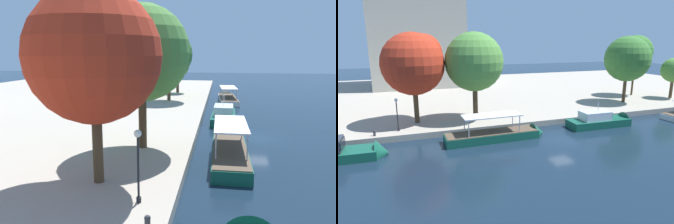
{
  "view_description": "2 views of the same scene",
  "coord_description": "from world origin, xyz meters",
  "views": [
    {
      "loc": [
        -33.53,
        3.82,
        8.6
      ],
      "look_at": [
        -3.1,
        8.74,
        2.97
      ],
      "focal_mm": 34.86,
      "sensor_mm": 36.0,
      "label": 1
    },
    {
      "loc": [
        -17.1,
        -27.58,
        11.19
      ],
      "look_at": [
        -5.21,
        4.8,
        2.75
      ],
      "focal_mm": 30.88,
      "sensor_mm": 36.0,
      "label": 2
    }
  ],
  "objects": [
    {
      "name": "tree_3",
      "position": [
        30.7,
        12.37,
        6.0
      ],
      "size": [
        4.49,
        4.65,
        7.51
      ],
      "color": "#4C3823",
      "rests_on": "dock_promenade"
    },
    {
      "name": "lamp_post",
      "position": [
        -17.79,
        7.94,
        3.24
      ],
      "size": [
        0.4,
        0.4,
        3.97
      ],
      "color": "black",
      "rests_on": "dock_promenade"
    },
    {
      "name": "ground_plane",
      "position": [
        0.0,
        0.0,
        0.0
      ],
      "size": [
        220.0,
        220.0,
        0.0
      ],
      "primitive_type": "plane",
      "color": "#142333"
    },
    {
      "name": "tree_2",
      "position": [
        -15.09,
        11.31,
        8.81
      ],
      "size": [
        7.95,
        8.26,
        11.64
      ],
      "color": "#4C3823",
      "rests_on": "dock_promenade"
    },
    {
      "name": "tree_1",
      "position": [
        19.64,
        12.44,
        8.38
      ],
      "size": [
        7.69,
        7.69,
        11.39
      ],
      "color": "#4C3823",
      "rests_on": "dock_promenade"
    },
    {
      "name": "tour_boat_1",
      "position": [
        -6.71,
        2.94,
        0.36
      ],
      "size": [
        12.1,
        2.83,
        4.07
      ],
      "rotation": [
        0.0,
        0.0,
        0.01
      ],
      "color": "#14513D",
      "rests_on": "ground_plane"
    },
    {
      "name": "dock_promenade",
      "position": [
        0.0,
        33.56,
        0.38
      ],
      "size": [
        120.0,
        55.0,
        0.76
      ],
      "primitive_type": "cube",
      "color": "#A39989",
      "rests_on": "ground_plane"
    },
    {
      "name": "motor_yacht_2",
      "position": [
        8.21,
        3.32,
        0.56
      ],
      "size": [
        9.6,
        3.13,
        4.46
      ],
      "rotation": [
        0.0,
        0.0,
        -0.03
      ],
      "color": "#14513D",
      "rests_on": "ground_plane"
    },
    {
      "name": "mooring_bollard_0",
      "position": [
        -20.37,
        6.88,
        1.13
      ],
      "size": [
        0.3,
        0.3,
        0.7
      ],
      "color": "#2D2D33",
      "rests_on": "dock_promenade"
    },
    {
      "name": "tree_5",
      "position": [
        26.33,
        17.47,
        9.31
      ],
      "size": [
        6.28,
        6.28,
        11.65
      ],
      "color": "#4C3823",
      "rests_on": "dock_promenade"
    },
    {
      "name": "tree_4",
      "position": [
        -7.64,
        10.17,
        8.86
      ],
      "size": [
        7.81,
        7.81,
        11.73
      ],
      "color": "#4C3823",
      "rests_on": "dock_promenade"
    }
  ]
}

